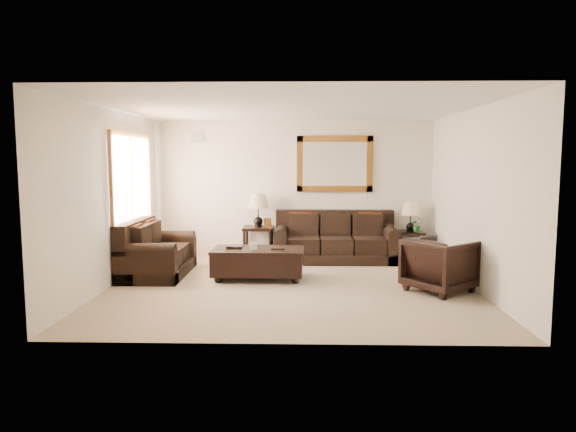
{
  "coord_description": "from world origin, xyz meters",
  "views": [
    {
      "loc": [
        0.16,
        -7.71,
        1.92
      ],
      "look_at": [
        -0.05,
        0.6,
        1.02
      ],
      "focal_mm": 32.0,
      "sensor_mm": 36.0,
      "label": 1
    }
  ],
  "objects_px": {
    "end_table_right": "(410,222)",
    "armchair": "(440,262)",
    "sofa": "(335,243)",
    "coffee_table": "(258,260)",
    "loveseat": "(154,255)",
    "end_table_left": "(258,217)"
  },
  "relations": [
    {
      "from": "sofa",
      "to": "coffee_table",
      "type": "bearing_deg",
      "value": -130.64
    },
    {
      "from": "sofa",
      "to": "end_table_left",
      "type": "bearing_deg",
      "value": 175.26
    },
    {
      "from": "end_table_left",
      "to": "end_table_right",
      "type": "distance_m",
      "value": 2.95
    },
    {
      "from": "end_table_right",
      "to": "coffee_table",
      "type": "bearing_deg",
      "value": -148.21
    },
    {
      "from": "end_table_left",
      "to": "loveseat",
      "type": "bearing_deg",
      "value": -138.47
    },
    {
      "from": "end_table_left",
      "to": "armchair",
      "type": "height_order",
      "value": "end_table_left"
    },
    {
      "from": "sofa",
      "to": "end_table_left",
      "type": "height_order",
      "value": "end_table_left"
    },
    {
      "from": "loveseat",
      "to": "coffee_table",
      "type": "xyz_separation_m",
      "value": [
        1.77,
        -0.26,
        -0.03
      ]
    },
    {
      "from": "coffee_table",
      "to": "armchair",
      "type": "relative_size",
      "value": 1.72
    },
    {
      "from": "loveseat",
      "to": "armchair",
      "type": "distance_m",
      "value": 4.61
    },
    {
      "from": "armchair",
      "to": "loveseat",
      "type": "bearing_deg",
      "value": 39.3
    },
    {
      "from": "sofa",
      "to": "coffee_table",
      "type": "xyz_separation_m",
      "value": [
        -1.36,
        -1.58,
        -0.03
      ]
    },
    {
      "from": "end_table_right",
      "to": "armchair",
      "type": "height_order",
      "value": "end_table_right"
    },
    {
      "from": "end_table_left",
      "to": "armchair",
      "type": "distance_m",
      "value": 3.78
    },
    {
      "from": "loveseat",
      "to": "sofa",
      "type": "bearing_deg",
      "value": -67.07
    },
    {
      "from": "loveseat",
      "to": "end_table_right",
      "type": "relative_size",
      "value": 1.48
    },
    {
      "from": "loveseat",
      "to": "coffee_table",
      "type": "height_order",
      "value": "loveseat"
    },
    {
      "from": "end_table_left",
      "to": "coffee_table",
      "type": "bearing_deg",
      "value": -85.44
    },
    {
      "from": "loveseat",
      "to": "coffee_table",
      "type": "relative_size",
      "value": 1.1
    },
    {
      "from": "end_table_left",
      "to": "coffee_table",
      "type": "relative_size",
      "value": 0.85
    },
    {
      "from": "loveseat",
      "to": "armchair",
      "type": "xyz_separation_m",
      "value": [
        4.5,
        -0.99,
        0.1
      ]
    },
    {
      "from": "end_table_left",
      "to": "end_table_right",
      "type": "relative_size",
      "value": 1.15
    }
  ]
}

